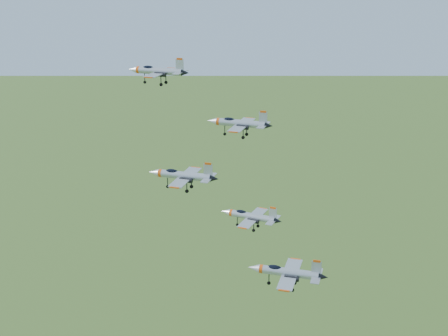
% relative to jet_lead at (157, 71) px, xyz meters
% --- Properties ---
extents(jet_lead, '(13.56, 11.20, 3.62)m').
position_rel_jet_lead_xyz_m(jet_lead, '(0.00, 0.00, 0.00)').
color(jet_lead, '#A6ABB3').
extents(jet_left_high, '(12.88, 10.65, 3.44)m').
position_rel_jet_lead_xyz_m(jet_left_high, '(20.11, -5.93, -7.50)').
color(jet_left_high, '#A6ABB3').
extents(jet_right_high, '(11.73, 9.73, 3.13)m').
position_rel_jet_lead_xyz_m(jet_right_high, '(19.49, -28.92, -10.39)').
color(jet_right_high, '#A6ABB3').
extents(jet_left_low, '(13.09, 10.79, 3.50)m').
position_rel_jet_lead_xyz_m(jet_left_low, '(21.76, -3.40, -27.17)').
color(jet_left_low, '#A6ABB3').
extents(jet_right_low, '(13.42, 11.17, 3.59)m').
position_rel_jet_lead_xyz_m(jet_right_low, '(35.30, -23.08, -27.11)').
color(jet_right_low, '#A6ABB3').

